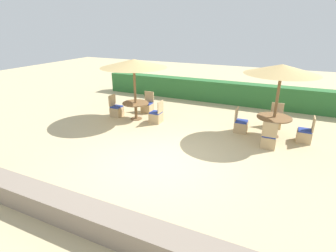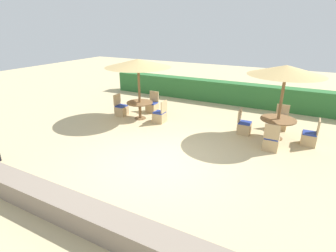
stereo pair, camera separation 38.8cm
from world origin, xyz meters
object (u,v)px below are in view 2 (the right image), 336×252
at_px(patio_chair_back_left_north, 152,106).
at_px(patio_chair_back_left_west, 121,109).
at_px(parasol_back_left, 138,63).
at_px(patio_chair_back_right_west, 244,127).
at_px(patio_chair_back_right_north, 280,123).
at_px(patio_chair_back_left_east, 160,116).
at_px(parasol_back_right, 286,71).
at_px(round_table_back_right, 278,123).
at_px(round_table_back_left, 140,106).
at_px(patio_chair_back_right_east, 309,138).
at_px(patio_chair_back_right_south, 271,142).

distance_m(patio_chair_back_left_north, patio_chair_back_left_west, 1.43).
distance_m(parasol_back_left, patio_chair_back_left_west, 2.30).
bearing_deg(patio_chair_back_right_west, parasol_back_left, -84.64).
relative_size(patio_chair_back_right_north, patio_chair_back_left_west, 1.00).
bearing_deg(patio_chair_back_left_north, patio_chair_back_left_east, 133.85).
bearing_deg(patio_chair_back_right_west, parasol_back_right, 92.73).
xyz_separation_m(round_table_back_right, round_table_back_left, (-5.42, -0.46, -0.03)).
bearing_deg(patio_chair_back_right_east, parasol_back_right, 87.29).
bearing_deg(patio_chair_back_left_west, patio_chair_back_right_west, 94.46).
height_order(round_table_back_right, round_table_back_left, round_table_back_right).
bearing_deg(patio_chair_back_right_north, parasol_back_right, 88.42).
height_order(round_table_back_right, patio_chair_back_right_west, patio_chair_back_right_west).
xyz_separation_m(patio_chair_back_right_south, patio_chair_back_left_north, (-5.40, 1.60, 0.00)).
relative_size(parasol_back_right, patio_chair_back_left_west, 2.76).
bearing_deg(patio_chair_back_left_east, patio_chair_back_right_north, -71.42).
relative_size(round_table_back_right, parasol_back_left, 0.44).
bearing_deg(round_table_back_right, patio_chair_back_left_east, -174.16).
bearing_deg(patio_chair_back_right_south, patio_chair_back_right_west, 137.89).
bearing_deg(round_table_back_left, round_table_back_right, 4.82).
bearing_deg(parasol_back_right, round_table_back_right, -90.00).
xyz_separation_m(patio_chair_back_right_north, parasol_back_left, (-5.45, -1.51, 2.07)).
xyz_separation_m(round_table_back_right, patio_chair_back_right_east, (1.04, -0.05, -0.34)).
bearing_deg(parasol_back_left, parasol_back_right, 4.82).
height_order(round_table_back_right, patio_chair_back_left_north, patio_chair_back_left_north).
relative_size(round_table_back_left, patio_chair_back_left_east, 1.18).
relative_size(parasol_back_left, patio_chair_back_left_east, 2.88).
xyz_separation_m(parasol_back_right, patio_chair_back_left_west, (-6.42, -0.47, -2.13)).
distance_m(round_table_back_right, round_table_back_left, 5.44).
relative_size(patio_chair_back_right_south, patio_chair_back_right_north, 1.00).
bearing_deg(patio_chair_back_left_east, round_table_back_right, -84.16).
height_order(parasol_back_right, patio_chair_back_right_east, parasol_back_right).
relative_size(patio_chair_back_right_west, round_table_back_left, 0.85).
height_order(patio_chair_back_right_south, patio_chair_back_right_west, same).
xyz_separation_m(round_table_back_right, patio_chair_back_right_north, (0.03, 1.05, -0.34)).
xyz_separation_m(patio_chair_back_right_north, round_table_back_left, (-5.45, -1.51, 0.31)).
relative_size(patio_chair_back_right_east, round_table_back_left, 0.85).
height_order(parasol_back_left, round_table_back_left, parasol_back_left).
relative_size(round_table_back_right, patio_chair_back_right_south, 1.28).
relative_size(patio_chair_back_right_north, patio_chair_back_left_east, 1.00).
xyz_separation_m(patio_chair_back_right_south, patio_chair_back_left_west, (-6.38, 0.56, 0.00)).
relative_size(parasol_back_right, parasol_back_left, 0.96).
distance_m(round_table_back_left, patio_chair_back_left_east, 1.02).
height_order(patio_chair_back_right_north, round_table_back_left, patio_chair_back_right_north).
distance_m(patio_chair_back_right_north, patio_chair_back_left_north, 5.49).
relative_size(round_table_back_right, patio_chair_back_left_east, 1.28).
relative_size(round_table_back_right, patio_chair_back_right_north, 1.28).
height_order(parasol_back_right, patio_chair_back_right_south, parasol_back_right).
xyz_separation_m(round_table_back_right, patio_chair_back_left_north, (-5.44, 0.57, -0.34)).
distance_m(parasol_back_right, round_table_back_left, 5.74).
height_order(patio_chair_back_right_south, patio_chair_back_right_east, same).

